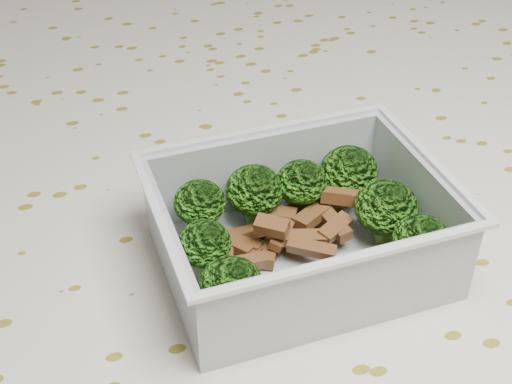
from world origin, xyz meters
name	(u,v)px	position (x,y,z in m)	size (l,w,h in m)	color
dining_table	(263,323)	(0.00, 0.00, 0.67)	(1.40, 0.90, 0.75)	brown
tablecloth	(263,272)	(0.00, 0.00, 0.72)	(1.46, 0.96, 0.19)	silver
lunch_container	(300,238)	(0.01, -0.04, 0.78)	(0.17, 0.14, 0.06)	silver
broccoli_florets	(304,212)	(0.02, -0.03, 0.79)	(0.15, 0.11, 0.04)	#608C3F
meat_pile	(287,229)	(0.01, -0.02, 0.77)	(0.10, 0.07, 0.03)	brown
sausage	(331,279)	(0.02, -0.07, 0.77)	(0.14, 0.03, 0.02)	#B96526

